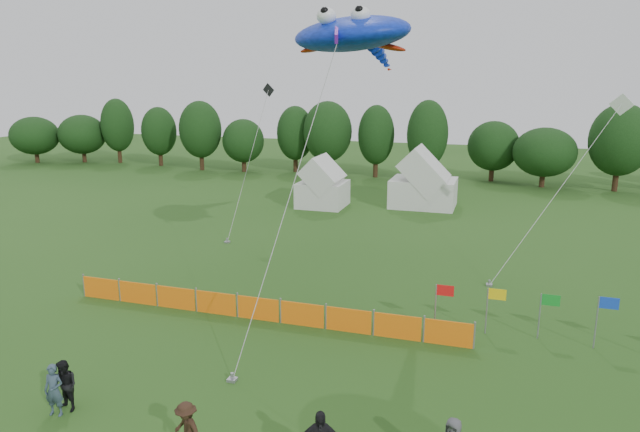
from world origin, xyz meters
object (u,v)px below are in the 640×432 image
(tent_right, at_px, (424,184))
(spectator_a, at_px, (54,390))
(tent_left, at_px, (323,186))
(barrier_fence, at_px, (258,309))
(stingray_kite, at_px, (354,35))
(spectator_c, at_px, (187,430))
(spectator_b, at_px, (65,386))

(tent_right, relative_size, spectator_a, 3.14)
(tent_left, bearing_deg, barrier_fence, -79.52)
(barrier_fence, relative_size, stingray_kite, 1.18)
(spectator_a, xyz_separation_m, spectator_c, (4.90, -0.56, -0.01))
(spectator_c, bearing_deg, tent_left, 128.28)
(spectator_b, distance_m, stingray_kite, 16.87)
(tent_left, xyz_separation_m, spectator_c, (6.03, -31.36, -0.84))
(spectator_c, bearing_deg, spectator_a, -159.09)
(spectator_a, distance_m, spectator_c, 4.94)
(spectator_a, height_order, stingray_kite, stingray_kite)
(barrier_fence, height_order, stingray_kite, stingray_kite)
(tent_right, xyz_separation_m, stingray_kite, (-0.35, -21.72, 9.95))
(tent_right, relative_size, barrier_fence, 0.29)
(spectator_a, xyz_separation_m, spectator_b, (0.15, 0.29, -0.00))
(tent_left, relative_size, spectator_b, 2.26)
(tent_left, xyz_separation_m, spectator_b, (1.28, -30.51, -0.84))
(barrier_fence, bearing_deg, spectator_c, -78.11)
(barrier_fence, bearing_deg, spectator_a, -109.60)
(barrier_fence, distance_m, stingray_kite, 12.17)
(spectator_c, bearing_deg, tent_right, 114.46)
(spectator_a, relative_size, stingray_kite, 0.11)
(stingray_kite, bearing_deg, tent_left, 111.05)
(spectator_a, xyz_separation_m, stingray_kite, (6.29, 11.53, 10.98))
(stingray_kite, bearing_deg, spectator_a, -118.61)
(spectator_b, bearing_deg, spectator_c, 1.23)
(tent_right, height_order, spectator_c, tent_right)
(tent_right, bearing_deg, stingray_kite, -90.93)
(tent_right, distance_m, stingray_kite, 23.90)
(spectator_a, bearing_deg, spectator_c, -16.26)
(tent_left, xyz_separation_m, spectator_a, (1.12, -30.80, -0.83))
(barrier_fence, bearing_deg, tent_right, 81.66)
(spectator_b, bearing_deg, barrier_fence, 82.07)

